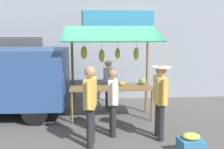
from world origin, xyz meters
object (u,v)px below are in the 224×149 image
Objects in this scene: shopper_in_grey_tee at (90,100)px; produce_crate_near at (191,145)px; shopper_with_ponytail at (113,98)px; vendor_with_sunhat at (108,81)px; shopper_with_shopping_bag at (160,96)px; market_stall at (112,62)px.

shopper_in_grey_tee reaches higher than produce_crate_near.
shopper_with_ponytail is 1.94m from produce_crate_near.
shopper_with_shopping_bag reaches higher than vendor_with_sunhat.
market_stall is 3.08m from produce_crate_near.
produce_crate_near is at bearing -127.10° from shopper_with_ponytail.
produce_crate_near is (-1.40, 3.15, -0.67)m from vendor_with_sunhat.
shopper_with_shopping_bag is at bearing -64.81° from produce_crate_near.
produce_crate_near is at bearing 15.76° from vendor_with_sunhat.
shopper_with_shopping_bag is 1.22m from produce_crate_near.
market_stall is 1.64× the size of shopper_with_ponytail.
vendor_with_sunhat is 2.50m from shopper_with_shopping_bag.
produce_crate_near is (-1.34, 2.43, -1.33)m from market_stall.
shopper_in_grey_tee reaches higher than shopper_with_shopping_bag.
market_stall is at bearing -1.55° from shopper_with_ponytail.
market_stall is 5.13× the size of produce_crate_near.
shopper_with_shopping_bag is at bearing 15.29° from vendor_with_sunhat.
market_stall is 1.52× the size of shopper_with_shopping_bag.
shopper_with_shopping_bag is (-1.00, 2.29, 0.10)m from vendor_with_sunhat.
shopper_with_ponytail is 3.12× the size of produce_crate_near.
market_stall is at bearing 31.55° from shopper_with_shopping_bag.
shopper_in_grey_tee is (0.50, 0.53, 0.11)m from shopper_with_ponytail.
shopper_with_ponytail is at bearing -36.20° from shopper_in_grey_tee.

